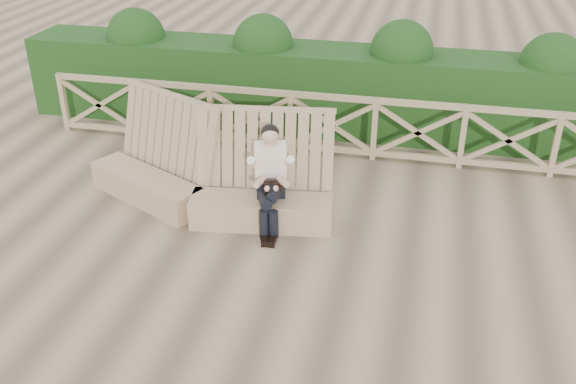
# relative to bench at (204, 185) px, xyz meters

# --- Properties ---
(ground) EXTENTS (60.00, 60.00, 0.00)m
(ground) POSITION_rel_bench_xyz_m (1.48, -1.24, -0.39)
(ground) COLOR brown
(ground) RESTS_ON ground
(bench) EXTENTS (3.85, 1.57, 1.56)m
(bench) POSITION_rel_bench_xyz_m (0.00, 0.00, 0.00)
(bench) COLOR #937254
(bench) RESTS_ON ground
(woman) EXTENTS (0.54, 0.97, 1.47)m
(woman) POSITION_rel_bench_xyz_m (1.04, -0.19, 0.38)
(woman) COLOR black
(woman) RESTS_ON ground
(guardrail) EXTENTS (10.10, 0.09, 1.10)m
(guardrail) POSITION_rel_bench_xyz_m (1.48, 2.26, 0.16)
(guardrail) COLOR #927C55
(guardrail) RESTS_ON ground
(hedge) EXTENTS (12.00, 1.20, 1.50)m
(hedge) POSITION_rel_bench_xyz_m (1.48, 3.46, 0.36)
(hedge) COLOR black
(hedge) RESTS_ON ground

